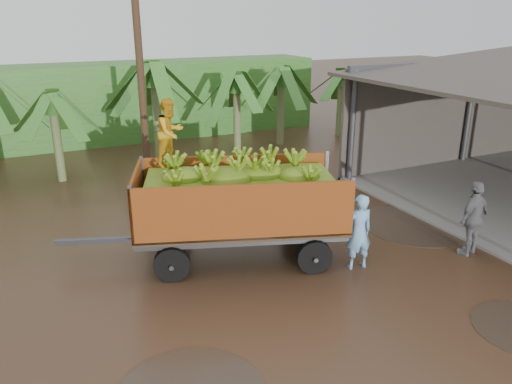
# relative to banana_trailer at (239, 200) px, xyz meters

# --- Properties ---
(ground) EXTENTS (100.00, 100.00, 0.00)m
(ground) POSITION_rel_banana_trailer_xyz_m (0.80, -1.88, -1.50)
(ground) COLOR black
(ground) RESTS_ON ground
(hedge_north) EXTENTS (22.00, 3.00, 3.60)m
(hedge_north) POSITION_rel_banana_trailer_xyz_m (-1.20, 14.12, 0.30)
(hedge_north) COLOR #2D661E
(hedge_north) RESTS_ON ground
(banana_trailer) EXTENTS (6.95, 3.90, 3.93)m
(banana_trailer) POSITION_rel_banana_trailer_xyz_m (0.00, 0.00, 0.00)
(banana_trailer) COLOR #BA571A
(banana_trailer) RESTS_ON ground
(man_blue) EXTENTS (0.73, 0.53, 1.86)m
(man_blue) POSITION_rel_banana_trailer_xyz_m (2.30, -1.77, -0.57)
(man_blue) COLOR #75A6D6
(man_blue) RESTS_ON ground
(man_grey) EXTENTS (1.22, 0.72, 1.95)m
(man_grey) POSITION_rel_banana_trailer_xyz_m (5.33, -2.41, -0.53)
(man_grey) COLOR slate
(man_grey) RESTS_ON ground
(utility_pole) EXTENTS (1.20, 0.24, 8.08)m
(utility_pole) POSITION_rel_banana_trailer_xyz_m (-0.84, 5.72, 2.59)
(utility_pole) COLOR #47301E
(utility_pole) RESTS_ON ground
(banana_plants) EXTENTS (24.11, 20.98, 4.13)m
(banana_plants) POSITION_rel_banana_trailer_xyz_m (-4.15, 4.58, 0.35)
(banana_plants) COLOR #2D661E
(banana_plants) RESTS_ON ground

